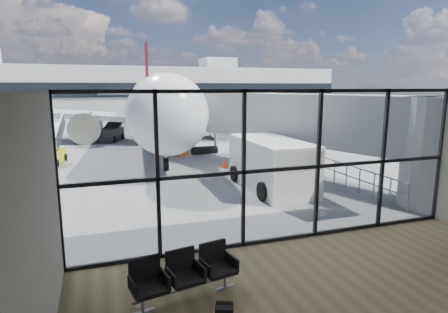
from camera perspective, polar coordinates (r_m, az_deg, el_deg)
ground at (r=49.95m, az=-13.00°, el=5.09°), size 220.00×220.00×0.00m
lounge_shell at (r=7.12m, az=27.12°, el=-6.13°), size 12.02×8.01×4.51m
glass_curtain_wall at (r=10.97m, az=8.82°, el=-1.68°), size 12.10×0.12×4.50m
jet_bridge at (r=19.38m, az=12.09°, el=5.04°), size 8.00×16.50×4.33m
apron_railing at (r=17.20m, az=19.94°, el=-2.94°), size 0.06×5.46×1.11m
far_terminal at (r=71.60m, az=-15.47°, el=9.94°), size 80.00×12.20×11.00m
tree_4 at (r=83.05m, az=-30.35°, el=9.65°), size 5.61×5.61×8.07m
tree_5 at (r=82.11m, az=-26.23°, el=10.45°), size 6.27×6.27×9.03m
seating_row at (r=8.58m, az=-6.21°, el=-17.07°), size 2.37×1.07×1.05m
airliner at (r=35.86m, az=-10.79°, el=8.18°), size 34.63×40.23×10.37m
service_van at (r=16.89m, az=7.37°, el=-1.14°), size 2.56×5.16×2.23m
belt_loader at (r=33.29m, az=-16.96°, el=3.38°), size 2.84×4.34×1.90m
mobile_stairs at (r=24.70m, az=-25.37°, el=0.24°), size 2.13×3.48×2.31m
traffic_cone_a at (r=21.34m, az=0.11°, el=-0.97°), size 0.41×0.41×0.59m
traffic_cone_b at (r=25.09m, az=-6.73°, el=0.70°), size 0.41×0.41×0.58m
traffic_cone_c at (r=25.50m, az=-5.89°, el=0.93°), size 0.44×0.44×0.63m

